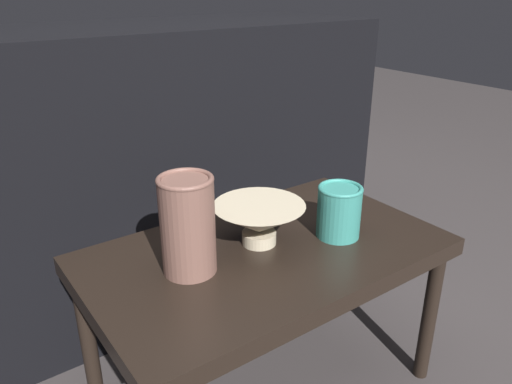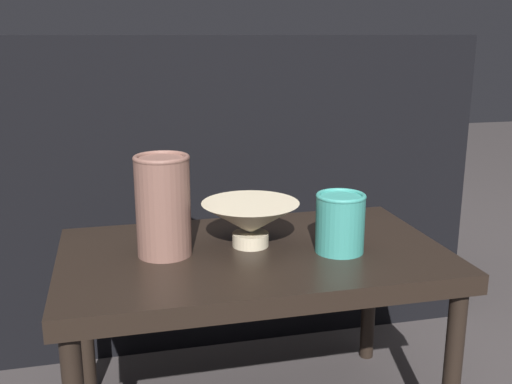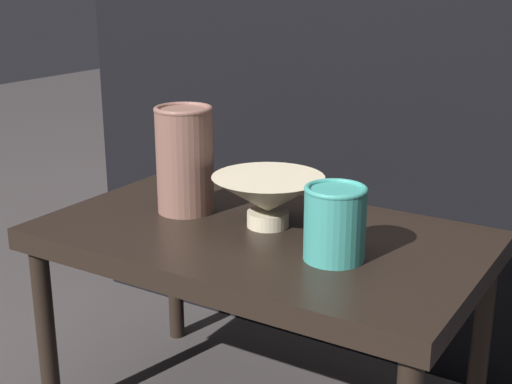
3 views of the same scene
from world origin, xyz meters
name	(u,v)px [view 1 (image 1 of 3)]	position (x,y,z in m)	size (l,w,h in m)	color
table	(266,264)	(0.00, 0.00, 0.36)	(0.79, 0.47, 0.41)	black
couch_backdrop	(150,166)	(0.00, 0.60, 0.42)	(1.42, 0.50, 0.84)	black
bowl	(258,220)	(0.00, 0.03, 0.47)	(0.20, 0.20, 0.09)	#C1B293
vase_textured_left	(188,224)	(-0.18, 0.02, 0.51)	(0.11, 0.11, 0.20)	brown
vase_colorful_right	(339,210)	(0.17, -0.05, 0.47)	(0.10, 0.10, 0.12)	teal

